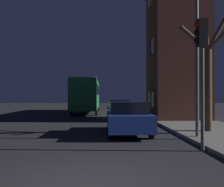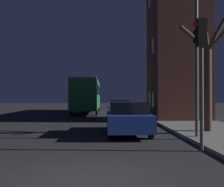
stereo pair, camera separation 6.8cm
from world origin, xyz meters
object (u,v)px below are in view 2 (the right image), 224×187
at_px(streetlamp, 190,36).
at_px(bus, 87,93).
at_px(car_near_lane, 127,117).
at_px(car_mid_lane, 119,109).
at_px(bare_tree, 207,73).
at_px(traffic_light, 201,56).

relative_size(streetlamp, bus, 0.58).
relative_size(car_near_lane, car_mid_lane, 1.07).
bearing_deg(bus, streetlamp, -72.02).
distance_m(car_near_lane, car_mid_lane, 7.56).
bearing_deg(bare_tree, car_mid_lane, 116.56).
bearing_deg(traffic_light, streetlamp, 79.00).
height_order(traffic_light, car_near_lane, traffic_light).
distance_m(bus, car_near_lane, 15.58).
xyz_separation_m(traffic_light, bus, (-5.05, 19.08, -1.00)).
bearing_deg(bare_tree, streetlamp, -130.80).
bearing_deg(traffic_light, car_near_lane, 118.10).
height_order(bare_tree, car_mid_lane, bare_tree).
height_order(bare_tree, bus, bare_tree).
relative_size(traffic_light, bare_tree, 0.80).
xyz_separation_m(traffic_light, bare_tree, (1.78, 3.77, -0.21)).
distance_m(streetlamp, bus, 17.88).
distance_m(bare_tree, car_mid_lane, 8.80).
bearing_deg(bus, car_near_lane, -78.87).
xyz_separation_m(bus, car_near_lane, (3.00, -15.23, -1.30)).
bearing_deg(bare_tree, traffic_light, -115.32).
bearing_deg(traffic_light, bus, 104.83).
distance_m(traffic_light, bare_tree, 4.17).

